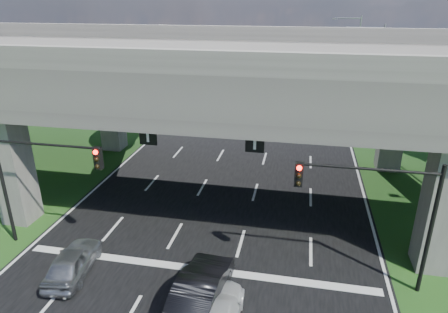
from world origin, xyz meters
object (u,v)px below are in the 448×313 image
(signal_right, at_px, (379,202))
(car_dark, at_px, (201,290))
(streetlight_beyond, at_px, (354,52))
(streetlight_far, at_px, (373,76))
(signal_left, at_px, (38,172))
(car_silver, at_px, (73,261))

(signal_right, height_order, car_dark, signal_right)
(car_dark, bearing_deg, streetlight_beyond, -100.60)
(signal_right, height_order, streetlight_far, streetlight_far)
(signal_right, relative_size, car_dark, 1.20)
(signal_left, xyz_separation_m, car_dark, (8.73, -2.80, -3.33))
(streetlight_far, bearing_deg, streetlight_beyond, 90.00)
(signal_right, bearing_deg, streetlight_beyond, 86.39)
(car_dark, bearing_deg, streetlight_far, -109.20)
(signal_left, xyz_separation_m, car_silver, (2.42, -1.90, -3.49))
(signal_left, bearing_deg, car_silver, -38.07)
(streetlight_far, relative_size, streetlight_beyond, 1.00)
(car_silver, bearing_deg, streetlight_beyond, -119.79)
(signal_left, distance_m, streetlight_far, 26.95)
(signal_right, height_order, streetlight_beyond, streetlight_beyond)
(signal_right, xyz_separation_m, streetlight_beyond, (2.27, 36.06, 1.66))
(streetlight_far, distance_m, car_dark, 25.14)
(streetlight_far, relative_size, car_silver, 2.54)
(signal_right, xyz_separation_m, car_silver, (-13.22, -1.90, -3.49))
(signal_left, relative_size, car_silver, 1.52)
(signal_right, xyz_separation_m, streetlight_far, (2.27, 20.06, 1.66))
(signal_left, bearing_deg, streetlight_far, 48.22)
(signal_left, height_order, car_dark, signal_left)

